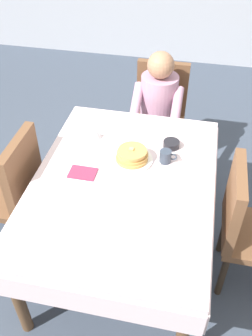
{
  "coord_description": "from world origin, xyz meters",
  "views": [
    {
      "loc": [
        0.36,
        -1.62,
        2.29
      ],
      "look_at": [
        0.01,
        0.06,
        0.79
      ],
      "focal_mm": 39.73,
      "sensor_mm": 36.0,
      "label": 1
    }
  ],
  "objects_px": {
    "cup_coffee": "(166,156)",
    "bowl_butter": "(171,144)",
    "chair_diner": "(160,110)",
    "diner_person": "(158,105)",
    "breakfast_stack": "(132,155)",
    "fork_left_of_plate": "(102,158)",
    "dining_table_main": "(123,191)",
    "plate_breakfast": "(131,159)",
    "chair_left_side": "(13,187)",
    "syrup_pitcher": "(96,133)",
    "chair_right_side": "(245,223)",
    "spoon_near_edge": "(122,198)",
    "knife_right_of_plate": "(160,166)"
  },
  "relations": [
    {
      "from": "chair_diner",
      "to": "chair_left_side",
      "type": "height_order",
      "value": "same"
    },
    {
      "from": "diner_person",
      "to": "bowl_butter",
      "type": "bearing_deg",
      "value": 105.87
    },
    {
      "from": "diner_person",
      "to": "spoon_near_edge",
      "type": "relative_size",
      "value": 7.47
    },
    {
      "from": "cup_coffee",
      "to": "syrup_pitcher",
      "type": "bearing_deg",
      "value": 162.85
    },
    {
      "from": "dining_table_main",
      "to": "breakfast_stack",
      "type": "height_order",
      "value": "breakfast_stack"
    },
    {
      "from": "syrup_pitcher",
      "to": "fork_left_of_plate",
      "type": "bearing_deg",
      "value": -64.52
    },
    {
      "from": "dining_table_main",
      "to": "fork_left_of_plate",
      "type": "relative_size",
      "value": 8.47
    },
    {
      "from": "dining_table_main",
      "to": "breakfast_stack",
      "type": "bearing_deg",
      "value": 85.28
    },
    {
      "from": "chair_diner",
      "to": "chair_left_side",
      "type": "relative_size",
      "value": 1.0
    },
    {
      "from": "chair_right_side",
      "to": "fork_left_of_plate",
      "type": "bearing_deg",
      "value": -100.52
    },
    {
      "from": "plate_breakfast",
      "to": "cup_coffee",
      "type": "relative_size",
      "value": 2.48
    },
    {
      "from": "plate_breakfast",
      "to": "cup_coffee",
      "type": "xyz_separation_m",
      "value": [
        0.22,
        0.03,
        0.03
      ]
    },
    {
      "from": "dining_table_main",
      "to": "cup_coffee",
      "type": "height_order",
      "value": "cup_coffee"
    },
    {
      "from": "bowl_butter",
      "to": "spoon_near_edge",
      "type": "xyz_separation_m",
      "value": [
        -0.22,
        -0.55,
        -0.02
      ]
    },
    {
      "from": "cup_coffee",
      "to": "fork_left_of_plate",
      "type": "distance_m",
      "value": 0.41
    },
    {
      "from": "chair_right_side",
      "to": "fork_left_of_plate",
      "type": "relative_size",
      "value": 5.17
    },
    {
      "from": "fork_left_of_plate",
      "to": "spoon_near_edge",
      "type": "distance_m",
      "value": 0.39
    },
    {
      "from": "breakfast_stack",
      "to": "bowl_butter",
      "type": "distance_m",
      "value": 0.31
    },
    {
      "from": "dining_table_main",
      "to": "syrup_pitcher",
      "type": "bearing_deg",
      "value": 125.85
    },
    {
      "from": "chair_diner",
      "to": "chair_right_side",
      "type": "bearing_deg",
      "value": 120.88
    },
    {
      "from": "chair_left_side",
      "to": "chair_diner",
      "type": "bearing_deg",
      "value": -35.73
    },
    {
      "from": "plate_breakfast",
      "to": "bowl_butter",
      "type": "bearing_deg",
      "value": 39.59
    },
    {
      "from": "knife_right_of_plate",
      "to": "fork_left_of_plate",
      "type": "bearing_deg",
      "value": 90.11
    },
    {
      "from": "chair_left_side",
      "to": "cup_coffee",
      "type": "xyz_separation_m",
      "value": [
        1.0,
        0.23,
        0.25
      ]
    },
    {
      "from": "cup_coffee",
      "to": "bowl_butter",
      "type": "distance_m",
      "value": 0.16
    },
    {
      "from": "knife_right_of_plate",
      "to": "spoon_near_edge",
      "type": "relative_size",
      "value": 1.33
    },
    {
      "from": "chair_right_side",
      "to": "breakfast_stack",
      "type": "xyz_separation_m",
      "value": [
        -0.75,
        0.19,
        0.26
      ]
    },
    {
      "from": "breakfast_stack",
      "to": "fork_left_of_plate",
      "type": "relative_size",
      "value": 1.19
    },
    {
      "from": "dining_table_main",
      "to": "fork_left_of_plate",
      "type": "bearing_deg",
      "value": 135.46
    },
    {
      "from": "cup_coffee",
      "to": "knife_right_of_plate",
      "type": "distance_m",
      "value": 0.07
    },
    {
      "from": "dining_table_main",
      "to": "cup_coffee",
      "type": "distance_m",
      "value": 0.35
    },
    {
      "from": "dining_table_main",
      "to": "plate_breakfast",
      "type": "height_order",
      "value": "plate_breakfast"
    },
    {
      "from": "plate_breakfast",
      "to": "breakfast_stack",
      "type": "distance_m",
      "value": 0.04
    },
    {
      "from": "plate_breakfast",
      "to": "breakfast_stack",
      "type": "height_order",
      "value": "breakfast_stack"
    },
    {
      "from": "chair_right_side",
      "to": "chair_left_side",
      "type": "xyz_separation_m",
      "value": [
        -1.54,
        0.0,
        0.0
      ]
    },
    {
      "from": "dining_table_main",
      "to": "syrup_pitcher",
      "type": "distance_m",
      "value": 0.49
    },
    {
      "from": "knife_right_of_plate",
      "to": "diner_person",
      "type": "bearing_deg",
      "value": 8.92
    },
    {
      "from": "chair_diner",
      "to": "diner_person",
      "type": "relative_size",
      "value": 0.83
    },
    {
      "from": "chair_diner",
      "to": "syrup_pitcher",
      "type": "bearing_deg",
      "value": 65.86
    },
    {
      "from": "breakfast_stack",
      "to": "chair_diner",
      "type": "bearing_deg",
      "value": 86.78
    },
    {
      "from": "knife_right_of_plate",
      "to": "chair_left_side",
      "type": "bearing_deg",
      "value": 100.4
    },
    {
      "from": "breakfast_stack",
      "to": "bowl_butter",
      "type": "xyz_separation_m",
      "value": [
        0.23,
        0.2,
        -0.03
      ]
    },
    {
      "from": "dining_table_main",
      "to": "syrup_pitcher",
      "type": "relative_size",
      "value": 19.05
    },
    {
      "from": "cup_coffee",
      "to": "bowl_butter",
      "type": "xyz_separation_m",
      "value": [
        0.02,
        0.16,
        -0.02
      ]
    },
    {
      "from": "chair_left_side",
      "to": "cup_coffee",
      "type": "relative_size",
      "value": 8.23
    },
    {
      "from": "cup_coffee",
      "to": "fork_left_of_plate",
      "type": "relative_size",
      "value": 0.63
    },
    {
      "from": "dining_table_main",
      "to": "bowl_butter",
      "type": "bearing_deg",
      "value": 57.74
    },
    {
      "from": "dining_table_main",
      "to": "chair_diner",
      "type": "bearing_deg",
      "value": 86.53
    },
    {
      "from": "fork_left_of_plate",
      "to": "spoon_near_edge",
      "type": "bearing_deg",
      "value": -152.63
    },
    {
      "from": "syrup_pitcher",
      "to": "plate_breakfast",
      "type": "bearing_deg",
      "value": -33.29
    }
  ]
}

